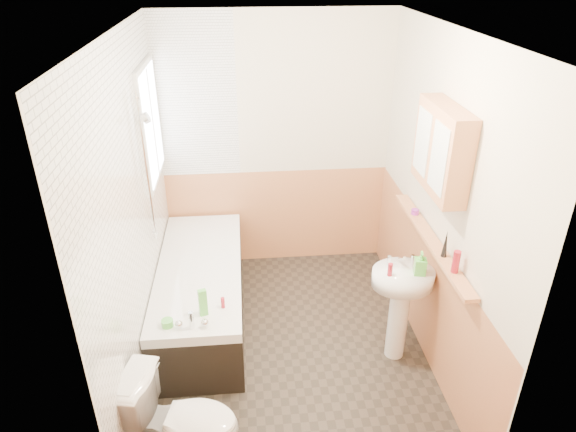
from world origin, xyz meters
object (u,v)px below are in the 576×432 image
at_px(sink, 401,296).
at_px(medicine_cabinet, 442,149).
at_px(toilet, 183,422).
at_px(pine_shelf, 431,240).
at_px(bathtub, 201,291).

height_order(sink, medicine_cabinet, medicine_cabinet).
distance_m(toilet, medicine_cabinet, 2.42).
relative_size(sink, pine_shelf, 0.61).
xyz_separation_m(bathtub, medicine_cabinet, (1.74, -0.56, 1.45)).
height_order(toilet, medicine_cabinet, medicine_cabinet).
distance_m(bathtub, sink, 1.71).
bearing_deg(medicine_cabinet, toilet, -153.59).
height_order(bathtub, medicine_cabinet, medicine_cabinet).
relative_size(sink, medicine_cabinet, 1.38).
bearing_deg(medicine_cabinet, pine_shelf, 40.81).
xyz_separation_m(bathtub, toilet, (-0.03, -1.44, 0.06)).
bearing_deg(toilet, pine_shelf, -50.16).
xyz_separation_m(toilet, medicine_cabinet, (1.77, 0.88, 1.40)).
xyz_separation_m(toilet, pine_shelf, (1.80, 0.90, 0.68)).
bearing_deg(sink, bathtub, 158.80).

